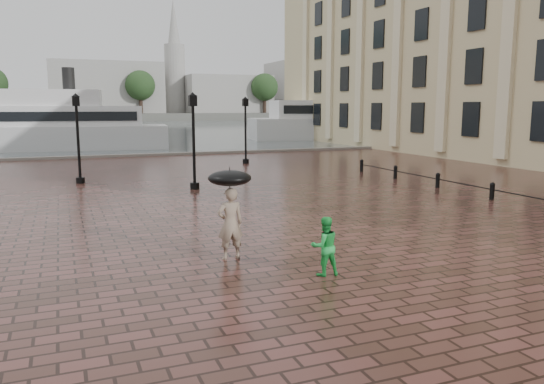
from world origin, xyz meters
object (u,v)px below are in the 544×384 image
(ferry_near, at_px, (40,125))
(ferry_far, at_px, (357,117))
(adult_pedestrian, at_px, (230,224))
(child_pedestrian, at_px, (325,246))
(street_lamps, at_px, (87,138))

(ferry_near, bearing_deg, ferry_far, 13.90)
(adult_pedestrian, distance_m, ferry_far, 52.92)
(adult_pedestrian, xyz_separation_m, child_pedestrian, (1.64, -2.07, -0.24))
(adult_pedestrian, xyz_separation_m, ferry_near, (-5.57, 39.44, 1.27))
(adult_pedestrian, relative_size, ferry_near, 0.08)
(street_lamps, height_order, ferry_far, ferry_far)
(adult_pedestrian, bearing_deg, ferry_near, -82.52)
(child_pedestrian, relative_size, ferry_near, 0.06)
(adult_pedestrian, height_order, child_pedestrian, adult_pedestrian)
(street_lamps, distance_m, adult_pedestrian, 15.78)
(street_lamps, bearing_deg, adult_pedestrian, -80.16)
(child_pedestrian, bearing_deg, street_lamps, -71.41)
(child_pedestrian, relative_size, ferry_far, 0.05)
(adult_pedestrian, relative_size, ferry_far, 0.07)
(child_pedestrian, height_order, ferry_far, ferry_far)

